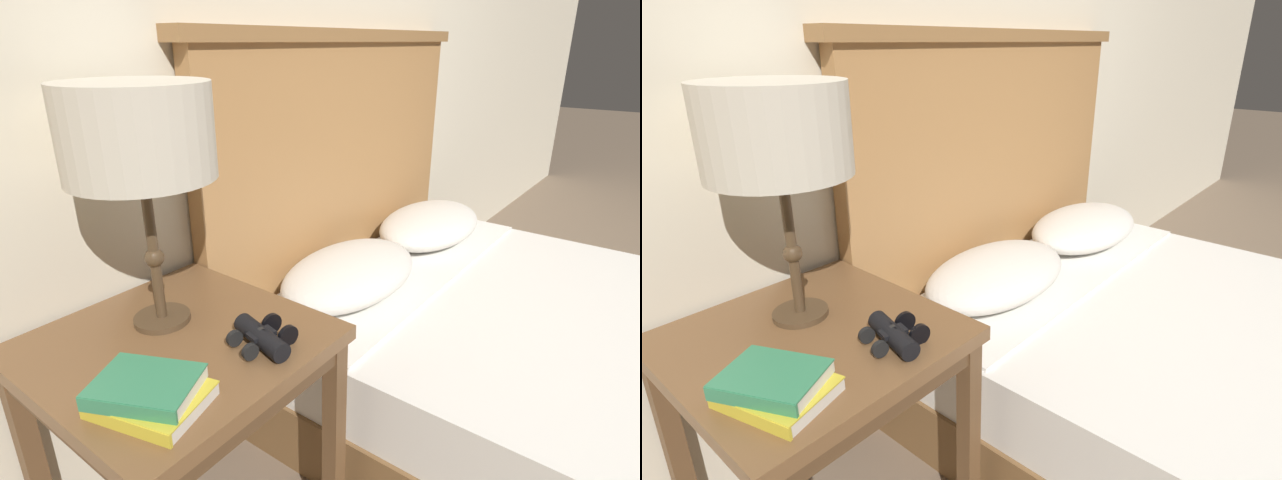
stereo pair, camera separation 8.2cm
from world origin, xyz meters
TOP-DOWN VIEW (x-y plane):
  - wall_back at (0.00, 0.94)m, footprint 8.00×0.06m
  - nightstand at (-0.71, 0.60)m, footprint 0.58×0.58m
  - bed at (0.32, 0.05)m, footprint 1.55×1.90m
  - table_lamp at (-0.68, 0.69)m, footprint 0.31×0.31m
  - book_on_nightstand at (-0.88, 0.45)m, footprint 0.20×0.23m
  - book_stacked_on_top at (-0.88, 0.46)m, footprint 0.20×0.22m
  - binoculars_pair at (-0.61, 0.43)m, footprint 0.15×0.16m

SIDE VIEW (x-z plane):
  - bed at x=0.32m, z-range -0.37..0.92m
  - nightstand at x=-0.71m, z-range 0.23..0.87m
  - book_on_nightstand at x=-0.88m, z-range 0.64..0.67m
  - binoculars_pair at x=-0.61m, z-range 0.63..0.68m
  - book_stacked_on_top at x=-0.88m, z-range 0.66..0.69m
  - table_lamp at x=-0.68m, z-range 0.80..1.34m
  - wall_back at x=0.00m, z-range 0.00..2.60m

